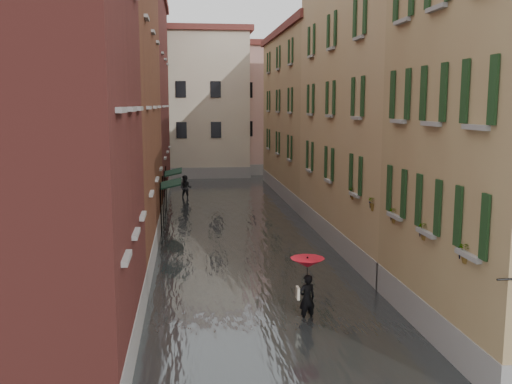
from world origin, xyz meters
TOP-DOWN VIEW (x-y plane):
  - ground at (0.00, 0.00)m, footprint 120.00×120.00m
  - floodwater at (0.00, 13.00)m, footprint 10.00×60.00m
  - building_left_near at (-7.00, -2.00)m, footprint 6.00×8.00m
  - building_left_mid at (-7.00, 9.00)m, footprint 6.00×14.00m
  - building_left_far at (-7.00, 24.00)m, footprint 6.00×16.00m
  - building_right_mid at (7.00, 9.00)m, footprint 6.00×14.00m
  - building_right_far at (7.00, 24.00)m, footprint 6.00×16.00m
  - building_end_cream at (-3.00, 38.00)m, footprint 12.00×9.00m
  - building_end_pink at (6.00, 40.00)m, footprint 10.00×9.00m
  - awning_near at (-3.49, 13.53)m, footprint 1.09×2.72m
  - awning_far at (-3.49, 18.72)m, footprint 1.09×2.80m
  - window_planters at (4.12, 0.57)m, footprint 0.59×10.23m
  - pedestrian_main at (1.01, -0.16)m, footprint 1.07×1.07m
  - pedestrian_far at (-2.71, 23.15)m, footprint 1.01×0.87m

SIDE VIEW (x-z plane):
  - ground at x=0.00m, z-range 0.00..0.00m
  - floodwater at x=0.00m, z-range 0.00..0.20m
  - pedestrian_far at x=-2.71m, z-range 0.00..1.80m
  - pedestrian_main at x=1.01m, z-range 0.31..2.37m
  - awning_near at x=-3.49m, z-range 1.06..3.86m
  - awning_far at x=-3.49m, z-range 1.06..3.86m
  - window_planters at x=4.12m, z-range 3.09..3.93m
  - building_right_far at x=7.00m, z-range 0.00..11.50m
  - building_end_pink at x=6.00m, z-range 0.00..12.00m
  - building_left_mid at x=-7.00m, z-range 0.00..12.50m
  - building_left_near at x=-7.00m, z-range 0.00..13.00m
  - building_right_mid at x=7.00m, z-range 0.00..13.00m
  - building_end_cream at x=-3.00m, z-range 0.00..13.00m
  - building_left_far at x=-7.00m, z-range 0.00..14.00m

